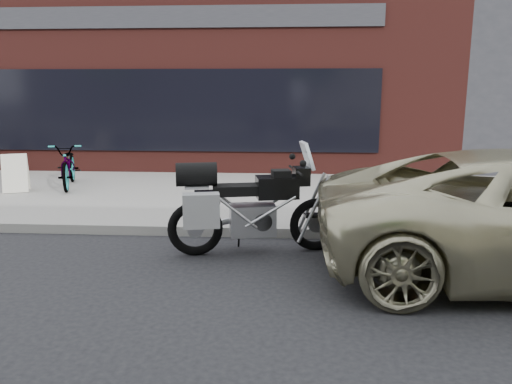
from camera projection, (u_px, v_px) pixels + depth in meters
name	position (u px, v px, depth m)	size (l,w,h in m)	color
near_sidewalk	(249.00, 193.00, 10.56)	(44.00, 6.00, 0.15)	gray
storefront	(207.00, 88.00, 17.06)	(14.00, 10.07, 4.50)	#4E1D19
motorcycle	(245.00, 207.00, 6.77)	(2.41, 1.08, 1.54)	black
bicycle_front	(69.00, 165.00, 10.68)	(0.64, 1.82, 0.96)	gray
sandwich_sign	(15.00, 173.00, 10.25)	(0.62, 0.59, 0.78)	silver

